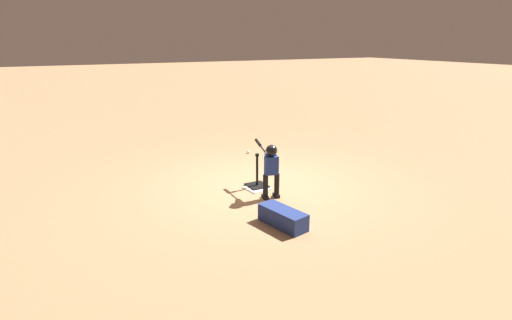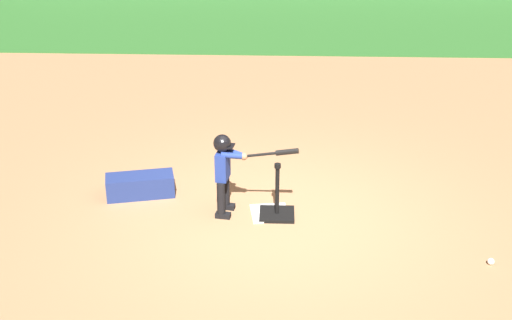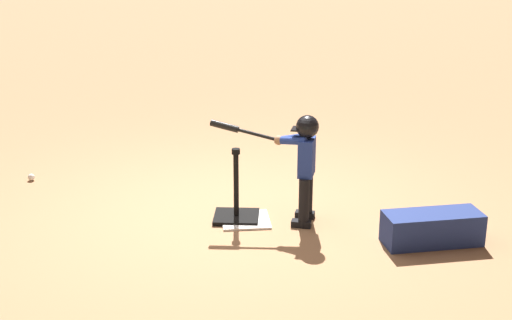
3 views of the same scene
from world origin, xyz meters
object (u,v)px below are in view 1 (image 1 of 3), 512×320
Objects in this scene: batting_tee at (257,182)px; equipment_bag at (283,217)px; batter_child at (271,164)px; baseball at (248,152)px.

batting_tee is 1.78m from equipment_bag.
baseball is (2.89, -1.00, -0.61)m from batter_child.
batter_child is at bearing -32.91° from equipment_bag.
batter_child reaches higher than equipment_bag.
equipment_bag reaches higher than baseball.
baseball is at bearing -19.04° from batter_child.
baseball is (2.29, -0.96, -0.06)m from batting_tee.
baseball is 0.09× the size of equipment_bag.
equipment_bag is (-4.01, 1.41, 0.10)m from baseball.
equipment_bag is at bearing 165.23° from batting_tee.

